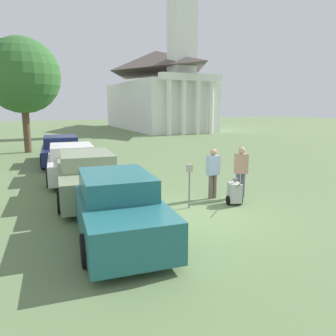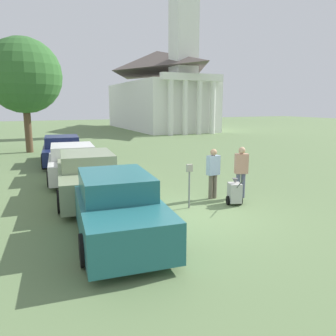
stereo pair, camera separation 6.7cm
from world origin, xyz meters
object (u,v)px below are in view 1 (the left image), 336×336
at_px(parking_meter, 189,178).
at_px(church, 158,86).
at_px(person_supervisor, 241,169).
at_px(person_worker, 213,171).
at_px(equipment_cart, 235,192).
at_px(parked_car_sage, 87,175).
at_px(parked_car_white, 72,162).
at_px(parked_car_teal, 116,205).
at_px(parked_car_navy, 61,150).

relative_size(parking_meter, church, 0.06).
bearing_deg(person_supervisor, person_worker, 0.99).
relative_size(person_worker, equipment_cart, 1.67).
distance_m(equipment_cart, church, 32.74).
bearing_deg(parking_meter, parked_car_sage, 134.06).
relative_size(parked_car_white, equipment_cart, 5.46).
relative_size(parked_car_teal, person_supervisor, 3.00).
height_order(parked_car_sage, parked_car_white, parked_car_sage).
height_order(parked_car_teal, person_supervisor, person_supervisor).
relative_size(person_worker, person_supervisor, 0.97).
relative_size(parked_car_sage, parked_car_white, 1.00).
xyz_separation_m(person_supervisor, equipment_cart, (-0.64, -0.57, -0.59)).
distance_m(parked_car_navy, person_supervisor, 10.47).
height_order(parking_meter, church, church).
xyz_separation_m(parked_car_sage, equipment_cart, (4.00, -2.91, -0.33)).
bearing_deg(parked_car_teal, person_worker, 27.91).
height_order(parked_car_white, parking_meter, parked_car_white).
height_order(parked_car_navy, parking_meter, parked_car_navy).
xyz_separation_m(parked_car_sage, person_worker, (3.74, -2.04, 0.23)).
distance_m(parked_car_teal, person_worker, 4.05).
bearing_deg(person_worker, church, -115.21).
distance_m(parked_car_white, person_supervisor, 7.32).
relative_size(parked_car_white, person_supervisor, 3.17).
relative_size(parked_car_teal, parked_car_navy, 1.03).
relative_size(parking_meter, person_supervisor, 0.78).
relative_size(parked_car_teal, person_worker, 3.09).
bearing_deg(parked_car_navy, equipment_cart, -62.59).
relative_size(parked_car_sage, parked_car_navy, 1.08).
distance_m(parked_car_white, person_worker, 6.53).
distance_m(parking_meter, person_supervisor, 2.11).
relative_size(parking_meter, equipment_cart, 1.35).
height_order(parked_car_teal, church, church).
xyz_separation_m(person_worker, church, (10.56, 29.81, 4.39)).
bearing_deg(equipment_cart, parked_car_sage, 161.62).
bearing_deg(parking_meter, parked_car_white, 113.20).
xyz_separation_m(parking_meter, person_supervisor, (2.09, 0.29, 0.04)).
relative_size(parked_car_navy, equipment_cart, 5.03).
relative_size(parked_car_sage, person_supervisor, 3.16).
distance_m(parked_car_sage, equipment_cart, 4.95).
xyz_separation_m(parked_car_teal, parked_car_sage, (-0.00, 3.58, 0.01)).
bearing_deg(person_supervisor, parked_car_sage, -7.36).
bearing_deg(parked_car_white, parked_car_sage, -84.47).
relative_size(parking_meter, person_worker, 0.81).
xyz_separation_m(parked_car_sage, parked_car_white, (-0.00, 3.31, -0.05)).
bearing_deg(parking_meter, church, 68.86).
xyz_separation_m(parked_car_white, person_supervisor, (4.64, -5.65, 0.32)).
distance_m(parking_meter, person_worker, 1.33).
relative_size(parked_car_white, person_worker, 3.26).
height_order(person_supervisor, equipment_cart, person_supervisor).
height_order(parked_car_white, equipment_cart, parked_car_white).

